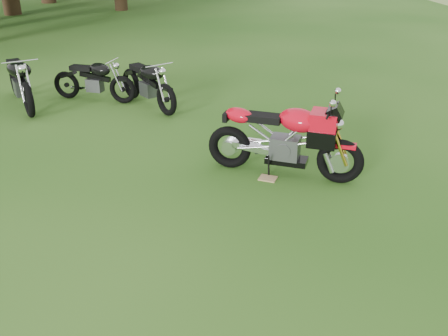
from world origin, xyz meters
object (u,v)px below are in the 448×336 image
Objects in this scene: plywood_board at (268,178)px; vintage_moto_b at (19,79)px; vintage_moto_c at (147,82)px; sport_motorcycle at (284,133)px; vintage_moto_a at (93,79)px.

plywood_board is 5.71m from vintage_moto_b.
vintage_moto_c is (-3.69, 1.18, 0.50)m from plywood_board.
sport_motorcycle is 8.82× the size of plywood_board.
sport_motorcycle is 5.78m from vintage_moto_b.
vintage_moto_a is (-4.90, 0.49, -0.17)m from sport_motorcycle.
vintage_moto_a is at bearing 74.69° from vintage_moto_b.
vintage_moto_a is 0.92× the size of vintage_moto_c.
plywood_board is (-0.08, -0.26, -0.63)m from sport_motorcycle.
vintage_moto_b is at bearing -150.21° from vintage_moto_a.
vintage_moto_a is at bearing 153.73° from sport_motorcycle.
vintage_moto_c is at bearing 162.21° from plywood_board.
vintage_moto_c is (1.98, 1.57, -0.05)m from vintage_moto_b.
plywood_board is at bearing -4.51° from vintage_moto_c.
sport_motorcycle is at bearing -0.56° from vintage_moto_c.
vintage_moto_c reaches higher than vintage_moto_a.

